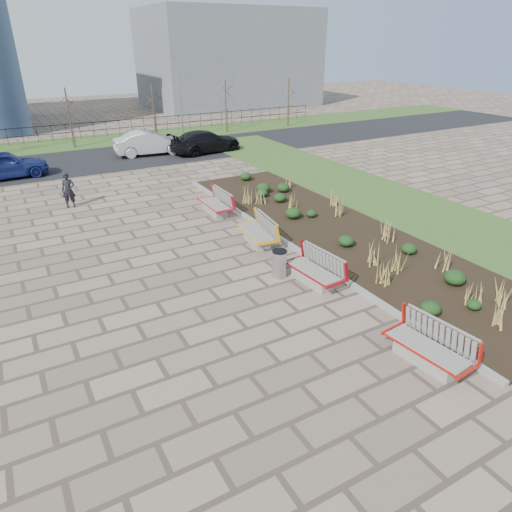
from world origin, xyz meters
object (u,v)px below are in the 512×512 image
bench_b (313,269)px  pedestrian (68,190)px  car_silver (150,143)px  bench_a (428,346)px  bench_c (256,231)px  car_blue (4,165)px  lamp_east (180,97)px  bench_d (214,203)px  litter_bin (279,264)px  car_black (206,141)px

bench_b → pedestrian: bearing=110.9°
car_silver → pedestrian: bearing=148.6°
bench_a → bench_c: size_ratio=1.00×
bench_b → car_blue: car_blue is taller
lamp_east → car_blue: bearing=-154.9°
pedestrian → lamp_east: 16.50m
bench_d → litter_bin: bench_d is taller
bench_b → lamp_east: 24.62m
pedestrian → car_silver: bearing=68.2°
bench_b → car_blue: bearing=108.4°
bench_a → pedestrian: size_ratio=1.31×
pedestrian → lamp_east: lamp_east is taller
pedestrian → car_blue: pedestrian is taller
litter_bin → car_blue: size_ratio=0.21×
pedestrian → car_blue: bearing=124.6°
bench_d → bench_a: bearing=-89.5°
bench_c → car_silver: size_ratio=0.46×
bench_b → bench_c: same height
bench_b → pedestrian: (-5.39, 11.34, 0.30)m
bench_c → car_blue: size_ratio=0.48×
bench_b → litter_bin: 1.12m
bench_a → car_silver: (1.07, 24.26, 0.28)m
car_blue → pedestrian: bearing=-164.2°
bench_b → car_black: 19.10m
car_silver → car_black: size_ratio=0.93×
litter_bin → car_blue: 18.53m
bench_a → car_blue: bearing=102.4°
car_blue → lamp_east: size_ratio=0.74×
bench_b → bench_c: 3.59m
pedestrian → bench_b: bearing=-48.8°
litter_bin → pedestrian: pedestrian is taller
bench_b → lamp_east: bearing=73.7°
bench_c → car_black: size_ratio=0.42×
pedestrian → car_blue: size_ratio=0.36×
bench_d → pedestrian: 6.73m
car_silver → bench_c: bearing=-177.6°
car_blue → car_black: car_blue is taller
litter_bin → pedestrian: size_ratio=0.57×
bench_d → pedestrian: size_ratio=1.31×
car_blue → car_silver: bearing=-82.0°
lamp_east → pedestrian: bearing=-129.4°
litter_bin → car_silver: 18.92m
litter_bin → lamp_east: lamp_east is taller
car_blue → car_silver: 8.89m
bench_b → car_black: (4.55, 18.55, 0.24)m
car_silver → car_black: (3.48, -1.17, -0.04)m
bench_d → litter_bin: size_ratio=2.30×
bench_c → lamp_east: size_ratio=0.35×
bench_c → bench_d: bearing=97.8°
lamp_east → car_black: bearing=-94.7°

